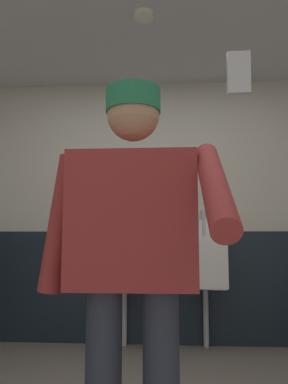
# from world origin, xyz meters

# --- Properties ---
(wall_back) EXTENTS (4.60, 0.12, 2.54)m
(wall_back) POSITION_xyz_m (0.00, 1.86, 1.27)
(wall_back) COLOR beige
(wall_back) RESTS_ON ground_plane
(wainscot_band_back) EXTENTS (4.00, 0.03, 1.04)m
(wainscot_band_back) POSITION_xyz_m (0.00, 1.78, 0.52)
(wainscot_band_back) COLOR #19232D
(wainscot_band_back) RESTS_ON ground_plane
(downlight_far) EXTENTS (0.14, 0.14, 0.03)m
(downlight_far) POSITION_xyz_m (-0.03, 0.63, 2.52)
(downlight_far) COLOR white
(urinal_left) EXTENTS (0.40, 0.34, 1.24)m
(urinal_left) POSITION_xyz_m (-0.28, 1.64, 0.78)
(urinal_left) COLOR white
(urinal_left) RESTS_ON ground_plane
(urinal_middle) EXTENTS (0.40, 0.34, 1.24)m
(urinal_middle) POSITION_xyz_m (0.47, 1.64, 0.78)
(urinal_middle) COLOR white
(urinal_middle) RESTS_ON ground_plane
(privacy_divider_panel) EXTENTS (0.04, 0.40, 0.90)m
(privacy_divider_panel) POSITION_xyz_m (0.10, 1.57, 0.95)
(privacy_divider_panel) COLOR #4C4C51
(person) EXTENTS (0.72, 0.60, 1.61)m
(person) POSITION_xyz_m (-0.01, -0.28, 0.95)
(person) COLOR #2D3342
(person) RESTS_ON ground_plane
(cell_phone) EXTENTS (0.06, 0.03, 0.11)m
(cell_phone) POSITION_xyz_m (0.31, -0.78, 1.43)
(cell_phone) COLOR silver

